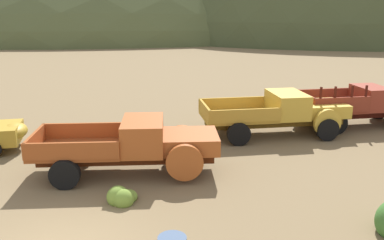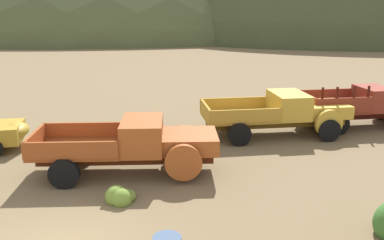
% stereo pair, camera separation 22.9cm
% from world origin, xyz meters
% --- Properties ---
extents(hill_distant, '(77.38, 64.18, 44.37)m').
position_xyz_m(hill_distant, '(-12.75, 84.31, 0.00)').
color(hill_distant, '#4C5633').
rests_on(hill_distant, ground).
extents(hill_center, '(116.24, 74.79, 32.76)m').
position_xyz_m(hill_center, '(17.33, 83.06, 0.00)').
color(hill_center, '#4C5633').
rests_on(hill_center, ground).
extents(truck_oxide_orange, '(6.44, 3.51, 1.89)m').
position_xyz_m(truck_oxide_orange, '(2.70, 4.45, 1.01)').
color(truck_oxide_orange, '#51220D').
rests_on(truck_oxide_orange, ground).
extents(truck_faded_yellow, '(6.57, 3.20, 1.89)m').
position_xyz_m(truck_faded_yellow, '(9.58, 6.92, 1.00)').
color(truck_faded_yellow, brown).
rests_on(truck_faded_yellow, ground).
extents(truck_rust_red, '(5.80, 2.78, 2.16)m').
position_xyz_m(truck_rust_red, '(14.01, 7.02, 0.99)').
color(truck_rust_red, '#42140D').
rests_on(truck_rust_red, ground).
extents(bush_front_right, '(1.45, 1.47, 1.06)m').
position_xyz_m(bush_front_right, '(0.06, 7.54, 0.26)').
color(bush_front_right, '#5B8E42').
rests_on(bush_front_right, ground).
extents(bush_between_trucks, '(0.91, 0.78, 0.67)m').
position_xyz_m(bush_between_trucks, '(1.78, 2.38, 0.16)').
color(bush_between_trucks, olive).
rests_on(bush_between_trucks, ground).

